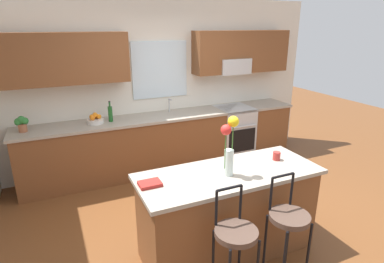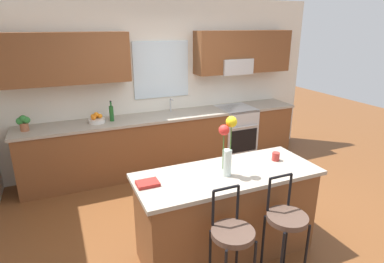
{
  "view_description": "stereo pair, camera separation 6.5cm",
  "coord_description": "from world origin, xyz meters",
  "px_view_note": "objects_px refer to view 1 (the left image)",
  "views": [
    {
      "loc": [
        -1.68,
        -2.98,
        2.3
      ],
      "look_at": [
        -0.08,
        0.55,
        1.0
      ],
      "focal_mm": 29.98,
      "sensor_mm": 36.0,
      "label": 1
    },
    {
      "loc": [
        -1.62,
        -3.01,
        2.3
      ],
      "look_at": [
        -0.08,
        0.55,
        1.0
      ],
      "focal_mm": 29.98,
      "sensor_mm": 36.0,
      "label": 2
    }
  ],
  "objects_px": {
    "kitchen_island": "(228,212)",
    "bar_stool_middle": "(288,221)",
    "fruit_bowl_oranges": "(95,119)",
    "bottle_olive_oil": "(110,113)",
    "flower_vase": "(229,144)",
    "mug_ceramic": "(277,156)",
    "potted_plant_small": "(22,123)",
    "cookbook": "(150,184)",
    "oven_range": "(233,132)",
    "bar_stool_near": "(236,238)"
  },
  "relations": [
    {
      "from": "bottle_olive_oil",
      "to": "fruit_bowl_oranges",
      "type": "bearing_deg",
      "value": 179.14
    },
    {
      "from": "bar_stool_middle",
      "to": "bottle_olive_oil",
      "type": "distance_m",
      "value": 3.01
    },
    {
      "from": "mug_ceramic",
      "to": "oven_range",
      "type": "bearing_deg",
      "value": 69.81
    },
    {
      "from": "kitchen_island",
      "to": "cookbook",
      "type": "xyz_separation_m",
      "value": [
        -0.8,
        0.06,
        0.47
      ]
    },
    {
      "from": "potted_plant_small",
      "to": "cookbook",
      "type": "bearing_deg",
      "value": -62.84
    },
    {
      "from": "bar_stool_middle",
      "to": "flower_vase",
      "type": "xyz_separation_m",
      "value": [
        -0.32,
        0.53,
        0.6
      ]
    },
    {
      "from": "bar_stool_middle",
      "to": "potted_plant_small",
      "type": "bearing_deg",
      "value": 127.89
    },
    {
      "from": "flower_vase",
      "to": "bottle_olive_oil",
      "type": "distance_m",
      "value": 2.39
    },
    {
      "from": "mug_ceramic",
      "to": "potted_plant_small",
      "type": "xyz_separation_m",
      "value": [
        -2.52,
        2.17,
        0.08
      ]
    },
    {
      "from": "flower_vase",
      "to": "bottle_olive_oil",
      "type": "xyz_separation_m",
      "value": [
        -0.69,
        2.28,
        -0.19
      ]
    },
    {
      "from": "bar_stool_near",
      "to": "fruit_bowl_oranges",
      "type": "relative_size",
      "value": 4.34
    },
    {
      "from": "kitchen_island",
      "to": "bar_stool_middle",
      "type": "xyz_separation_m",
      "value": [
        0.28,
        -0.58,
        0.17
      ]
    },
    {
      "from": "fruit_bowl_oranges",
      "to": "potted_plant_small",
      "type": "xyz_separation_m",
      "value": [
        -0.95,
        -0.0,
        0.07
      ]
    },
    {
      "from": "bar_stool_near",
      "to": "kitchen_island",
      "type": "bearing_deg",
      "value": 64.62
    },
    {
      "from": "mug_ceramic",
      "to": "potted_plant_small",
      "type": "height_order",
      "value": "potted_plant_small"
    },
    {
      "from": "cookbook",
      "to": "fruit_bowl_oranges",
      "type": "xyz_separation_m",
      "value": [
        -0.16,
        2.17,
        0.04
      ]
    },
    {
      "from": "bar_stool_middle",
      "to": "potted_plant_small",
      "type": "height_order",
      "value": "potted_plant_small"
    },
    {
      "from": "oven_range",
      "to": "kitchen_island",
      "type": "height_order",
      "value": "same"
    },
    {
      "from": "flower_vase",
      "to": "cookbook",
      "type": "height_order",
      "value": "flower_vase"
    },
    {
      "from": "fruit_bowl_oranges",
      "to": "bottle_olive_oil",
      "type": "distance_m",
      "value": 0.23
    },
    {
      "from": "mug_ceramic",
      "to": "bar_stool_near",
      "type": "bearing_deg",
      "value": -144.44
    },
    {
      "from": "bottle_olive_oil",
      "to": "kitchen_island",
      "type": "bearing_deg",
      "value": -71.8
    },
    {
      "from": "kitchen_island",
      "to": "mug_ceramic",
      "type": "bearing_deg",
      "value": 5.0
    },
    {
      "from": "bar_stool_middle",
      "to": "fruit_bowl_oranges",
      "type": "relative_size",
      "value": 4.34
    },
    {
      "from": "kitchen_island",
      "to": "oven_range",
      "type": "bearing_deg",
      "value": 57.54
    },
    {
      "from": "cookbook",
      "to": "bottle_olive_oil",
      "type": "xyz_separation_m",
      "value": [
        0.06,
        2.17,
        0.11
      ]
    },
    {
      "from": "kitchen_island",
      "to": "cookbook",
      "type": "bearing_deg",
      "value": 175.76
    },
    {
      "from": "bar_stool_middle",
      "to": "bottle_olive_oil",
      "type": "relative_size",
      "value": 3.37
    },
    {
      "from": "cookbook",
      "to": "potted_plant_small",
      "type": "bearing_deg",
      "value": 117.16
    },
    {
      "from": "potted_plant_small",
      "to": "bottle_olive_oil",
      "type": "bearing_deg",
      "value": -0.03
    },
    {
      "from": "kitchen_island",
      "to": "flower_vase",
      "type": "bearing_deg",
      "value": -132.54
    },
    {
      "from": "fruit_bowl_oranges",
      "to": "potted_plant_small",
      "type": "bearing_deg",
      "value": -179.83
    },
    {
      "from": "kitchen_island",
      "to": "cookbook",
      "type": "distance_m",
      "value": 0.93
    },
    {
      "from": "kitchen_island",
      "to": "bar_stool_middle",
      "type": "distance_m",
      "value": 0.66
    },
    {
      "from": "bar_stool_middle",
      "to": "fruit_bowl_oranges",
      "type": "xyz_separation_m",
      "value": [
        -1.23,
        2.81,
        0.34
      ]
    },
    {
      "from": "cookbook",
      "to": "kitchen_island",
      "type": "bearing_deg",
      "value": -4.24
    },
    {
      "from": "bar_stool_middle",
      "to": "potted_plant_small",
      "type": "xyz_separation_m",
      "value": [
        -2.18,
        2.81,
        0.41
      ]
    },
    {
      "from": "flower_vase",
      "to": "mug_ceramic",
      "type": "xyz_separation_m",
      "value": [
        0.66,
        0.1,
        -0.27
      ]
    },
    {
      "from": "mug_ceramic",
      "to": "cookbook",
      "type": "xyz_separation_m",
      "value": [
        -1.41,
        0.01,
        -0.03
      ]
    },
    {
      "from": "oven_range",
      "to": "cookbook",
      "type": "height_order",
      "value": "cookbook"
    },
    {
      "from": "bottle_olive_oil",
      "to": "bar_stool_middle",
      "type": "bearing_deg",
      "value": -70.26
    },
    {
      "from": "cookbook",
      "to": "fruit_bowl_oranges",
      "type": "height_order",
      "value": "fruit_bowl_oranges"
    },
    {
      "from": "oven_range",
      "to": "fruit_bowl_oranges",
      "type": "bearing_deg",
      "value": 179.32
    },
    {
      "from": "oven_range",
      "to": "kitchen_island",
      "type": "xyz_separation_m",
      "value": [
        -1.4,
        -2.2,
        0.0
      ]
    },
    {
      "from": "mug_ceramic",
      "to": "kitchen_island",
      "type": "bearing_deg",
      "value": -175.0
    },
    {
      "from": "bar_stool_near",
      "to": "mug_ceramic",
      "type": "bearing_deg",
      "value": 35.56
    },
    {
      "from": "kitchen_island",
      "to": "bar_stool_near",
      "type": "xyz_separation_m",
      "value": [
        -0.28,
        -0.58,
        0.17
      ]
    },
    {
      "from": "kitchen_island",
      "to": "potted_plant_small",
      "type": "distance_m",
      "value": 2.99
    },
    {
      "from": "cookbook",
      "to": "bottle_olive_oil",
      "type": "relative_size",
      "value": 0.65
    },
    {
      "from": "fruit_bowl_oranges",
      "to": "bar_stool_middle",
      "type": "bearing_deg",
      "value": -66.35
    }
  ]
}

